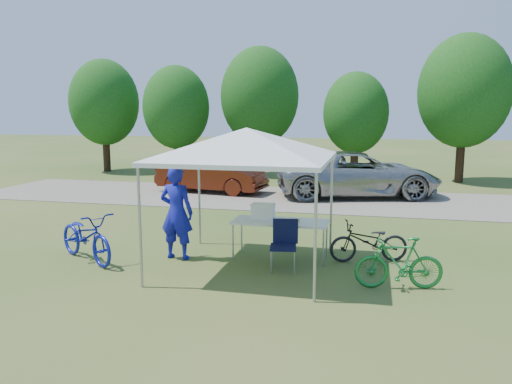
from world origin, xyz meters
TOP-DOWN VIEW (x-y plane):
  - ground at (0.00, 0.00)m, footprint 100.00×100.00m
  - gravel_strip at (0.00, 8.00)m, footprint 24.00×5.00m
  - canopy at (0.00, 0.00)m, footprint 4.53×4.53m
  - treeline at (-0.29, 14.05)m, footprint 24.89×4.28m
  - folding_table at (0.53, 0.75)m, footprint 1.96×0.82m
  - folding_chair at (0.73, 0.10)m, footprint 0.56×0.58m
  - cooler at (0.16, 0.75)m, footprint 0.47×0.32m
  - ice_cream_cup at (0.89, 0.70)m, footprint 0.09×0.09m
  - cyclist at (-1.56, 0.28)m, footprint 0.73×0.50m
  - bike_blue at (-3.30, -0.32)m, footprint 2.03×1.61m
  - bike_green at (2.84, -0.54)m, footprint 1.57×0.70m
  - bike_dark at (2.33, 0.93)m, footprint 1.70×1.02m
  - minivan at (1.82, 8.99)m, footprint 6.30×4.12m
  - sedan at (-3.60, 8.71)m, footprint 4.33×2.03m

SIDE VIEW (x-z plane):
  - ground at x=0.00m, z-range 0.00..0.00m
  - gravel_strip at x=0.00m, z-range 0.00..0.02m
  - bike_dark at x=2.33m, z-range 0.00..0.84m
  - bike_green at x=2.84m, z-range 0.00..0.91m
  - bike_blue at x=-3.30m, z-range 0.00..1.03m
  - folding_chair at x=0.73m, z-range 0.09..1.06m
  - sedan at x=-3.60m, z-range 0.02..1.39m
  - folding_table at x=0.53m, z-range 0.36..1.16m
  - minivan at x=1.82m, z-range 0.02..1.63m
  - ice_cream_cup at x=0.89m, z-range 0.80..0.87m
  - cyclist at x=-1.56m, z-range 0.00..1.95m
  - cooler at x=0.16m, z-range 0.81..1.15m
  - canopy at x=0.00m, z-range 1.15..4.15m
  - treeline at x=-0.29m, z-range 0.38..6.68m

